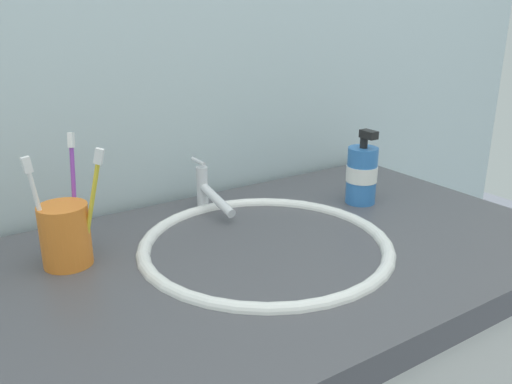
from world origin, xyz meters
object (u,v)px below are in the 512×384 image
toothbrush_purple (74,186)px  faucet (208,191)px  soap_dispenser (362,174)px  toothbrush_cup (65,235)px  toothbrush_yellow (92,199)px  toothbrush_white (38,206)px

toothbrush_purple → faucet: bearing=10.7°
faucet → soap_dispenser: soap_dispenser is taller
toothbrush_cup → soap_dispenser: (0.59, -0.05, 0.01)m
toothbrush_yellow → toothbrush_cup: bearing=143.6°
toothbrush_purple → soap_dispenser: (0.56, -0.08, -0.05)m
toothbrush_yellow → toothbrush_purple: size_ratio=0.95×
toothbrush_cup → toothbrush_purple: (0.03, 0.03, 0.07)m
toothbrush_white → soap_dispenser: size_ratio=1.15×
toothbrush_purple → soap_dispenser: bearing=-8.5°
faucet → toothbrush_white: (-0.34, -0.09, 0.07)m
toothbrush_purple → soap_dispenser: toothbrush_purple is taller
toothbrush_yellow → soap_dispenser: 0.55m
faucet → toothbrush_cup: toothbrush_cup is taller
faucet → toothbrush_yellow: toothbrush_yellow is taller
toothbrush_cup → toothbrush_yellow: toothbrush_yellow is taller
faucet → soap_dispenser: 0.32m
toothbrush_cup → toothbrush_purple: 0.08m
faucet → soap_dispenser: bearing=-25.1°
faucet → toothbrush_purple: toothbrush_purple is taller
toothbrush_yellow → toothbrush_purple: (-0.01, 0.06, 0.01)m
faucet → toothbrush_yellow: (-0.26, -0.12, 0.07)m
faucet → toothbrush_purple: size_ratio=0.80×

